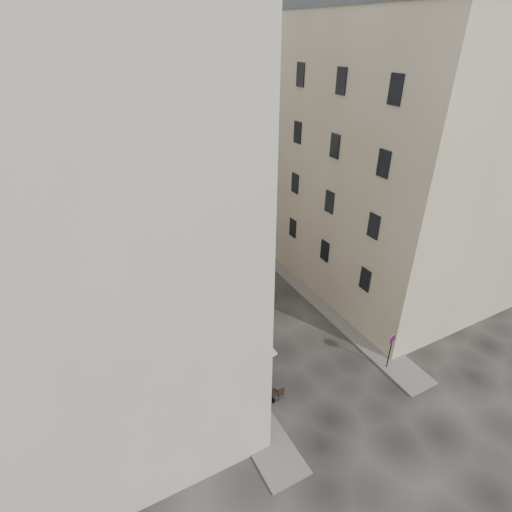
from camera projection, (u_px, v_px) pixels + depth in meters
ground at (294, 349)px, 24.23m from camera, size 90.00×90.00×0.00m
sidewalk_left at (201, 333)px, 25.45m from camera, size 2.00×22.00×0.12m
sidewalk_right at (325, 302)px, 28.33m from camera, size 2.00×18.00×0.12m
building_left at (62, 206)px, 17.19m from camera, size 12.20×16.20×20.60m
building_right at (405, 161)px, 26.58m from camera, size 12.20×14.20×18.60m
building_back at (168, 133)px, 33.84m from camera, size 18.20×10.20×18.60m
cafe_storefront at (221, 338)px, 22.32m from camera, size 1.74×7.30×3.50m
stone_steps at (214, 254)px, 33.70m from camera, size 9.00×3.15×0.80m
bollard_near at (254, 373)px, 21.88m from camera, size 0.12×0.12×0.98m
bollard_mid at (228, 335)px, 24.57m from camera, size 0.12×0.12×0.98m
bollard_far at (207, 305)px, 27.27m from camera, size 0.12×0.12×0.98m
no_parking_sign at (391, 345)px, 21.99m from camera, size 0.56×0.18×2.49m
bistro_table_a at (272, 395)px, 20.67m from camera, size 1.19×0.56×0.84m
bistro_table_b at (253, 364)px, 22.58m from camera, size 1.25×0.59×0.88m
bistro_table_c at (233, 347)px, 23.69m from camera, size 1.38×0.65×0.97m
bistro_table_d at (234, 330)px, 25.11m from camera, size 1.25×0.59×0.88m
bistro_table_e at (215, 323)px, 25.76m from camera, size 1.16×0.54×0.81m
pedestrian at (243, 330)px, 24.50m from camera, size 0.74×0.72×1.71m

